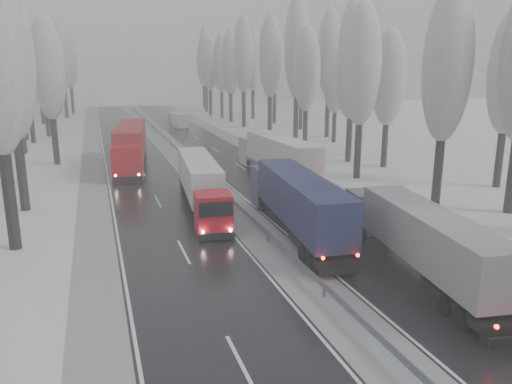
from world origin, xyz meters
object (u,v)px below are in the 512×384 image
truck_cream_box (277,154)px  truck_grey_tarp (418,235)px  truck_red_red (131,144)px  truck_blue_box (296,199)px  truck_red_white (201,181)px  box_truck_distant (179,120)px

truck_cream_box → truck_grey_tarp: bearing=-95.9°
truck_cream_box → truck_red_red: (-13.25, 9.19, 0.28)m
truck_grey_tarp → truck_blue_box: bearing=121.6°
truck_grey_tarp → truck_red_white: truck_red_white is taller
truck_blue_box → truck_red_white: truck_blue_box is taller
truck_cream_box → box_truck_distant: size_ratio=2.25×
truck_blue_box → truck_red_red: (-8.43, 25.65, 0.30)m
truck_grey_tarp → box_truck_distant: truck_grey_tarp is taller
box_truck_distant → truck_blue_box: bearing=-95.5°
truck_red_white → truck_red_red: 18.27m
truck_blue_box → truck_cream_box: bearing=79.0°
truck_blue_box → truck_red_red: 27.00m
box_truck_distant → truck_red_red: bearing=-110.1°
truck_red_white → box_truck_distant: bearing=87.4°
truck_cream_box → box_truck_distant: (-2.18, 45.37, -1.04)m
truck_blue_box → truck_red_white: 9.04m
box_truck_distant → truck_red_white: 54.52m
truck_cream_box → truck_red_white: size_ratio=1.09×
truck_red_white → truck_cream_box: bearing=47.7°
truck_grey_tarp → truck_cream_box: 24.52m
truck_grey_tarp → box_truck_distant: (-0.90, 69.86, -0.81)m
truck_blue_box → truck_cream_box: 17.15m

